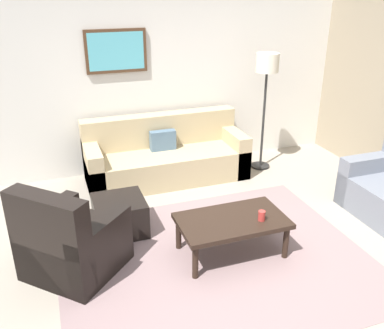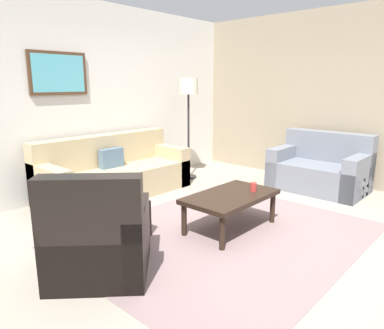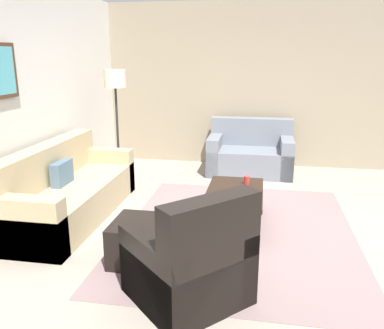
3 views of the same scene
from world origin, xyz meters
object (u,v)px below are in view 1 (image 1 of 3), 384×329
object	(u,v)px
lamp_standing	(267,75)
ottoman	(120,216)
couch_main	(165,157)
cup	(262,216)
armchair_leather	(70,246)
coffee_table	(232,223)
framed_artwork	(116,51)

from	to	relation	value
lamp_standing	ottoman	bearing A→B (deg)	-155.18
couch_main	ottoman	size ratio (longest dim) A/B	4.01
cup	lamp_standing	xyz separation A→B (m)	(1.08, 2.02, 0.95)
armchair_leather	lamp_standing	distance (m)	3.56
couch_main	armchair_leather	bearing A→B (deg)	-128.54
lamp_standing	coffee_table	bearing A→B (deg)	-125.48
armchair_leather	ottoman	bearing A→B (deg)	45.33
cup	lamp_standing	size ratio (longest dim) A/B	0.06
couch_main	lamp_standing	size ratio (longest dim) A/B	1.31
armchair_leather	cup	bearing A→B (deg)	-10.27
ottoman	cup	size ratio (longest dim) A/B	5.39
couch_main	coffee_table	size ratio (longest dim) A/B	2.04
cup	lamp_standing	distance (m)	2.48
ottoman	cup	distance (m)	1.60
ottoman	framed_artwork	world-z (taller)	framed_artwork
couch_main	framed_artwork	xyz separation A→B (m)	(-0.53, 0.39, 1.46)
ottoman	lamp_standing	bearing A→B (deg)	24.82
armchair_leather	cup	distance (m)	1.89
couch_main	lamp_standing	world-z (taller)	lamp_standing
lamp_standing	couch_main	bearing A→B (deg)	173.50
armchair_leather	lamp_standing	bearing A→B (deg)	29.73
ottoman	lamp_standing	world-z (taller)	lamp_standing
armchair_leather	ottoman	distance (m)	0.83
couch_main	coffee_table	distance (m)	2.06
framed_artwork	lamp_standing	bearing A→B (deg)	-15.65
cup	framed_artwork	bearing A→B (deg)	109.53
cup	couch_main	bearing A→B (deg)	100.07
couch_main	coffee_table	xyz separation A→B (m)	(0.12, -2.06, 0.06)
lamp_standing	framed_artwork	distance (m)	2.10
couch_main	armchair_leather	xyz separation A→B (m)	(-1.47, -1.85, 0.01)
ottoman	cup	bearing A→B (deg)	-35.95
framed_artwork	couch_main	bearing A→B (deg)	-36.69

